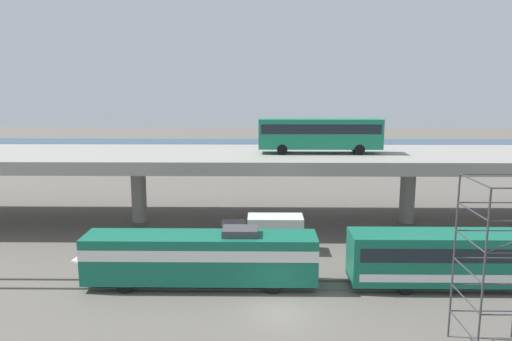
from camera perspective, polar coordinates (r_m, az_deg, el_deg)
The scene contains 19 objects.
ground_plane at distance 31.20m, azimuth 2.73°, elevation -16.30°, with size 260.00×260.00×0.00m, color #605B54.
rail_strip_near at distance 34.09m, azimuth 2.54°, elevation -13.79°, with size 110.00×0.12×0.12m, color #59544C.
rail_strip_far at distance 35.51m, azimuth 2.46°, elevation -12.78°, with size 110.00×0.12×0.12m, color #59544C.
train_locomotive at distance 34.37m, azimuth -7.85°, elevation -9.85°, with size 17.08×3.04×4.18m.
train_coach_lead at distance 37.65m, azimuth 26.48°, elevation -9.09°, with size 20.23×3.04×3.86m.
highway_overpass at distance 48.51m, azimuth 1.99°, elevation 1.27°, with size 96.00×12.66×7.14m.
transit_bus_on_overpass at distance 48.10m, azimuth 7.51°, elevation 4.47°, with size 12.00×2.68×3.40m.
service_truck_west at distance 40.92m, azimuth 1.03°, elevation -7.27°, with size 6.80×2.46×3.04m.
scaffolding_tower at distance 27.74m, azimuth 27.08°, elevation -9.77°, with size 3.61×3.61×9.30m.
pier_parking_lot at distance 83.98m, azimuth 1.47°, elevation 1.05°, with size 65.54×11.68×1.22m, color gray.
parked_car_0 at distance 82.92m, azimuth -7.14°, elevation 1.82°, with size 4.38×1.94×1.50m.
parked_car_1 at distance 87.20m, azimuth -9.13°, elevation 2.18°, with size 4.42×1.85×1.50m.
parked_car_2 at distance 83.07m, azimuth -2.66°, elevation 1.90°, with size 4.58×1.90×1.50m.
parked_car_3 at distance 86.58m, azimuth -2.36°, elevation 2.24°, with size 4.58×1.94×1.50m.
parked_car_4 at distance 87.88m, azimuth -13.91°, elevation 2.07°, with size 4.05×1.94×1.50m.
parked_car_5 at distance 85.33m, azimuth -5.75°, elevation 2.08°, with size 4.30×1.90×1.50m.
parked_car_6 at distance 84.34m, azimuth 2.91°, elevation 2.02°, with size 4.17×1.91×1.50m.
parked_car_7 at distance 85.85m, azimuth 19.76°, elevation 1.58°, with size 4.62×1.92×1.50m.
harbor_water at distance 106.83m, azimuth 1.32°, elevation 2.68°, with size 140.00×36.00×0.01m, color navy.
Camera 1 is at (-1.06, -27.92, 13.89)m, focal length 34.06 mm.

